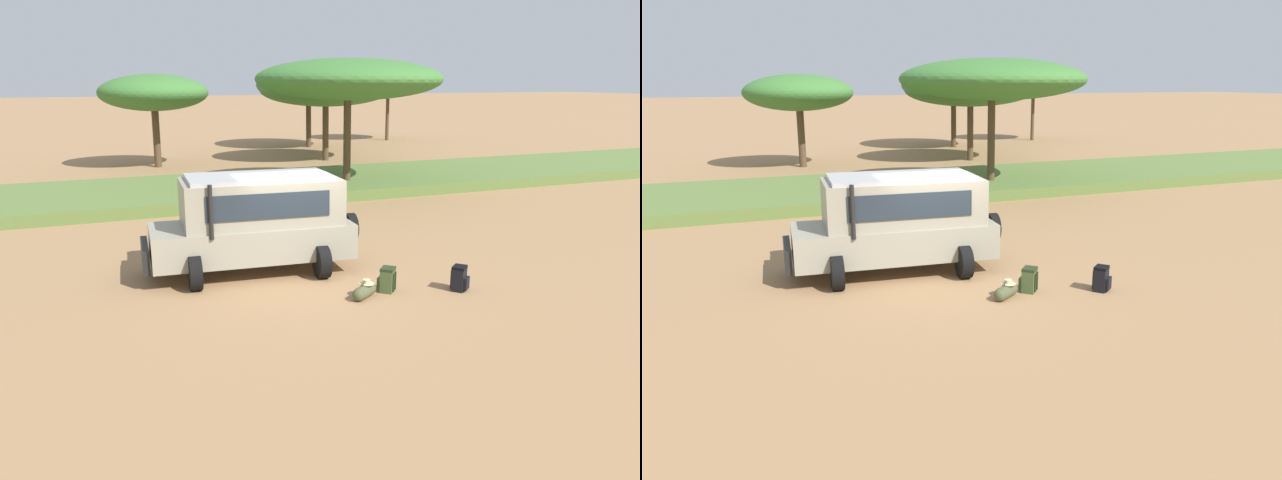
% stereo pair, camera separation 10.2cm
% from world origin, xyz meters
% --- Properties ---
extents(ground_plane, '(320.00, 320.00, 0.00)m').
position_xyz_m(ground_plane, '(0.00, 0.00, 0.00)').
color(ground_plane, '#9E754C').
extents(grass_bank, '(120.00, 7.00, 0.44)m').
position_xyz_m(grass_bank, '(0.00, 11.65, 0.22)').
color(grass_bank, '#5B7538').
rests_on(grass_bank, ground_plane).
extents(safari_vehicle, '(5.44, 3.03, 2.44)m').
position_xyz_m(safari_vehicle, '(-0.76, 0.88, 1.29)').
color(safari_vehicle, gray).
rests_on(safari_vehicle, ground_plane).
extents(backpack_beside_front_wheel, '(0.49, 0.49, 0.57)m').
position_xyz_m(backpack_beside_front_wheel, '(1.54, -1.71, 0.27)').
color(backpack_beside_front_wheel, '#42562D').
rests_on(backpack_beside_front_wheel, ground_plane).
extents(backpack_cluster_center, '(0.47, 0.48, 0.58)m').
position_xyz_m(backpack_cluster_center, '(3.10, -2.28, 0.28)').
color(backpack_cluster_center, black).
rests_on(backpack_cluster_center, ground_plane).
extents(duffel_bag_low_black_case, '(0.70, 0.58, 0.40)m').
position_xyz_m(duffel_bag_low_black_case, '(0.87, -1.90, 0.16)').
color(duffel_bag_low_black_case, '#4C5133').
rests_on(duffel_bag_low_black_case, ground_plane).
extents(acacia_tree_left_mid, '(5.77, 5.52, 4.92)m').
position_xyz_m(acacia_tree_left_mid, '(-0.18, 21.18, 3.94)').
color(acacia_tree_left_mid, brown).
rests_on(acacia_tree_left_mid, ground_plane).
extents(acacia_tree_centre_back, '(7.67, 8.28, 5.52)m').
position_xyz_m(acacia_tree_centre_back, '(6.26, 10.64, 4.65)').
color(acacia_tree_centre_back, brown).
rests_on(acacia_tree_centre_back, ground_plane).
extents(acacia_tree_right_mid, '(7.69, 6.71, 4.99)m').
position_xyz_m(acacia_tree_right_mid, '(9.39, 20.35, 4.04)').
color(acacia_tree_right_mid, brown).
rests_on(acacia_tree_right_mid, ground_plane).
extents(acacia_tree_far_right, '(7.15, 7.48, 5.35)m').
position_xyz_m(acacia_tree_far_right, '(11.12, 27.44, 4.22)').
color(acacia_tree_far_right, brown).
rests_on(acacia_tree_far_right, ground_plane).
extents(acacia_tree_distant_right, '(5.44, 4.89, 5.30)m').
position_xyz_m(acacia_tree_distant_right, '(18.59, 29.76, 4.46)').
color(acacia_tree_distant_right, brown).
rests_on(acacia_tree_distant_right, ground_plane).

